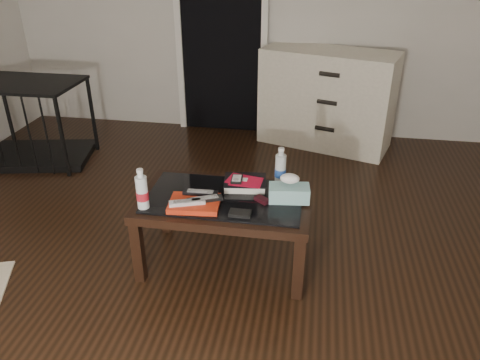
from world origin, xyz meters
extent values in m
plane|color=black|center=(0.00, 0.00, 0.00)|extent=(5.00, 5.00, 0.00)
cube|color=black|center=(-0.40, 2.47, 1.00)|extent=(0.80, 0.05, 2.00)
cube|color=silver|center=(-0.82, 2.44, 1.00)|extent=(0.06, 0.04, 2.04)
cube|color=silver|center=(0.02, 2.44, 1.00)|extent=(0.06, 0.04, 2.04)
cube|color=black|center=(-0.40, -0.02, 0.20)|extent=(0.06, 0.06, 0.40)
cube|color=black|center=(0.52, -0.02, 0.20)|extent=(0.06, 0.06, 0.40)
cube|color=black|center=(-0.40, 0.50, 0.20)|extent=(0.06, 0.06, 0.40)
cube|color=black|center=(0.52, 0.50, 0.20)|extent=(0.06, 0.06, 0.40)
cube|color=black|center=(0.06, 0.24, 0.43)|extent=(1.00, 0.60, 0.05)
cube|color=black|center=(0.06, 0.24, 0.46)|extent=(0.90, 0.50, 0.01)
cube|color=beige|center=(0.65, 2.23, 0.45)|extent=(1.29, 0.84, 0.90)
cylinder|color=black|center=(0.65, 1.97, 0.25)|extent=(0.18, 0.09, 0.04)
cylinder|color=black|center=(0.65, 1.97, 0.50)|extent=(0.18, 0.09, 0.04)
cylinder|color=black|center=(0.65, 1.97, 0.75)|extent=(0.18, 0.09, 0.04)
cube|color=black|center=(-1.90, 1.44, 0.03)|extent=(1.00, 0.76, 0.06)
cube|color=black|center=(-1.90, 1.44, 0.70)|extent=(1.00, 0.76, 0.02)
cube|color=black|center=(-1.47, 1.16, 0.35)|extent=(0.03, 0.03, 0.70)
cube|color=black|center=(-2.33, 1.72, 0.35)|extent=(0.03, 0.03, 0.70)
cube|color=black|center=(-1.47, 1.72, 0.35)|extent=(0.03, 0.03, 0.70)
cube|color=red|center=(-0.09, 0.11, 0.48)|extent=(0.30, 0.23, 0.03)
cube|color=silver|center=(-0.12, 0.08, 0.50)|extent=(0.21, 0.11, 0.02)
cube|color=black|center=(-0.03, 0.13, 0.50)|extent=(0.20, 0.13, 0.02)
cube|color=black|center=(-0.07, 0.20, 0.50)|extent=(0.20, 0.06, 0.02)
cube|color=black|center=(0.16, 0.39, 0.48)|extent=(0.27, 0.23, 0.05)
cube|color=#B50C29|center=(0.15, 0.38, 0.51)|extent=(0.21, 0.17, 0.01)
cube|color=black|center=(0.11, 0.36, 0.52)|extent=(0.07, 0.11, 0.02)
cube|color=black|center=(0.28, 0.22, 0.47)|extent=(0.10, 0.09, 0.02)
cube|color=black|center=(0.18, 0.06, 0.47)|extent=(0.12, 0.07, 0.02)
cylinder|color=silver|center=(-0.36, 0.05, 0.58)|extent=(0.08, 0.08, 0.24)
cylinder|color=silver|center=(0.36, 0.46, 0.58)|extent=(0.07, 0.07, 0.24)
cube|color=teal|center=(0.43, 0.27, 0.51)|extent=(0.24, 0.14, 0.09)
camera|label=1|loc=(0.54, -2.08, 1.82)|focal=35.00mm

